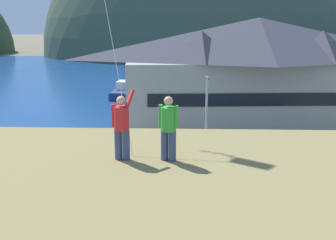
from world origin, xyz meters
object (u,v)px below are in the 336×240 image
at_px(parked_car_back_row_right, 105,207).
at_px(parked_car_front_row_red, 182,166).
at_px(harbor_lodge, 257,71).
at_px(person_kite_flyer, 122,125).
at_px(moored_boat_outer_mooring, 179,94).
at_px(wharf_dock, 150,99).
at_px(moored_boat_wharfside, 126,91).
at_px(storage_shed_waterside, 195,99).
at_px(person_companion, 168,126).
at_px(parked_car_mid_row_near, 267,167).
at_px(parking_light_pole, 206,113).
at_px(parked_car_mid_row_center, 253,216).

height_order(parked_car_back_row_right, parked_car_front_row_red, same).
height_order(harbor_lodge, person_kite_flyer, harbor_lodge).
bearing_deg(moored_boat_outer_mooring, harbor_lodge, -63.84).
bearing_deg(wharf_dock, moored_boat_wharfside, 132.76).
bearing_deg(wharf_dock, person_kite_flyer, -86.43).
distance_m(storage_shed_waterside, person_kite_flyer, 30.41).
distance_m(harbor_lodge, parked_car_front_row_red, 15.88).
bearing_deg(person_companion, moored_boat_outer_mooring, 90.17).
distance_m(parked_car_mid_row_near, person_kite_flyer, 16.76).
height_order(harbor_lodge, wharf_dock, harbor_lodge).
bearing_deg(person_kite_flyer, parking_light_pole, 79.59).
relative_size(parked_car_back_row_right, person_kite_flyer, 2.31).
relative_size(harbor_lodge, parked_car_back_row_right, 6.04).
relative_size(moored_boat_wharfside, parking_light_pole, 1.40).
distance_m(moored_boat_wharfside, parked_car_front_row_red, 31.42).
height_order(moored_boat_outer_mooring, parking_light_pole, parking_light_pole).
xyz_separation_m(moored_boat_wharfside, parking_light_pole, (9.51, -26.54, 2.95)).
distance_m(harbor_lodge, person_companion, 28.63).
relative_size(wharf_dock, moored_boat_outer_mooring, 1.84).
bearing_deg(parked_car_mid_row_near, parked_car_back_row_right, -147.09).
distance_m(moored_boat_outer_mooring, parking_light_pole, 24.94).
relative_size(moored_boat_outer_mooring, parked_car_mid_row_center, 1.90).
xyz_separation_m(parked_car_back_row_right, parking_light_pole, (5.46, 9.84, 2.61)).
bearing_deg(harbor_lodge, person_kite_flyer, -107.01).
bearing_deg(parked_car_front_row_red, parking_light_pole, 66.43).
bearing_deg(moored_boat_wharfside, parked_car_mid_row_center, -73.24).
bearing_deg(parked_car_front_row_red, moored_boat_outer_mooring, 90.95).
xyz_separation_m(parked_car_mid_row_near, person_companion, (-5.68, -13.95, 6.22)).
relative_size(parked_car_front_row_red, parking_light_pole, 0.69).
bearing_deg(parking_light_pole, parked_car_mid_row_center, -81.03).
distance_m(harbor_lodge, moored_boat_wharfside, 22.81).
height_order(person_kite_flyer, person_companion, person_kite_flyer).
height_order(parked_car_back_row_right, parked_car_mid_row_near, same).
bearing_deg(harbor_lodge, parked_car_mid_row_center, -99.73).
bearing_deg(wharf_dock, parking_light_pole, -75.55).
distance_m(harbor_lodge, storage_shed_waterside, 6.80).
distance_m(moored_boat_wharfside, parking_light_pole, 28.35).
relative_size(parked_car_mid_row_center, parked_car_front_row_red, 1.01).
bearing_deg(moored_boat_wharfside, storage_shed_waterside, -58.09).
relative_size(storage_shed_waterside, parking_light_pole, 0.92).
distance_m(parking_light_pole, person_companion, 18.39).
bearing_deg(parked_car_back_row_right, parked_car_mid_row_center, -6.23).
bearing_deg(person_companion, person_kite_flyer, 178.96).
relative_size(storage_shed_waterside, moored_boat_outer_mooring, 0.69).
distance_m(harbor_lodge, moored_boat_outer_mooring, 17.30).
height_order(parked_car_back_row_right, parking_light_pole, parking_light_pole).
bearing_deg(person_kite_flyer, parked_car_mid_row_near, 63.58).
bearing_deg(parking_light_pole, moored_boat_wharfside, 109.72).
bearing_deg(moored_boat_wharfside, person_kite_flyer, -82.02).
xyz_separation_m(storage_shed_waterside, person_companion, (-1.59, -29.89, 4.93)).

